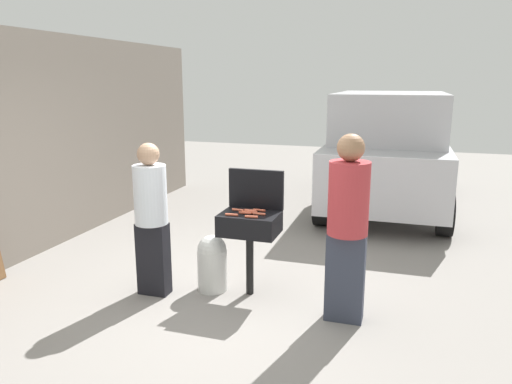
{
  "coord_description": "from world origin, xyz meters",
  "views": [
    {
      "loc": [
        1.83,
        -4.33,
        2.24
      ],
      "look_at": [
        0.21,
        0.76,
        1.0
      ],
      "focal_mm": 34.16,
      "sensor_mm": 36.0,
      "label": 1
    }
  ],
  "objects": [
    {
      "name": "ground_plane",
      "position": [
        0.0,
        0.0,
        0.0
      ],
      "size": [
        24.0,
        24.0,
        0.0
      ],
      "primitive_type": "plane",
      "color": "gray"
    },
    {
      "name": "house_wall_side",
      "position": [
        -2.85,
        1.0,
        1.42
      ],
      "size": [
        0.24,
        8.0,
        2.85
      ],
      "primitive_type": "cube",
      "color": "slate",
      "rests_on": "ground"
    },
    {
      "name": "bbq_grill",
      "position": [
        0.3,
        0.26,
        0.75
      ],
      "size": [
        0.6,
        0.44,
        0.89
      ],
      "color": "black",
      "rests_on": "ground"
    },
    {
      "name": "grill_lid_open",
      "position": [
        0.3,
        0.48,
        1.1
      ],
      "size": [
        0.6,
        0.05,
        0.42
      ],
      "primitive_type": "cube",
      "color": "black",
      "rests_on": "bbq_grill"
    },
    {
      "name": "hot_dog_0",
      "position": [
        0.31,
        0.28,
        0.9
      ],
      "size": [
        0.13,
        0.04,
        0.03
      ],
      "primitive_type": "cylinder",
      "rotation": [
        0.0,
        1.57,
        0.08
      ],
      "color": "#C6593D",
      "rests_on": "bbq_grill"
    },
    {
      "name": "hot_dog_1",
      "position": [
        0.16,
        0.11,
        0.9
      ],
      "size": [
        0.13,
        0.04,
        0.03
      ],
      "primitive_type": "cylinder",
      "rotation": [
        0.0,
        1.57,
        0.1
      ],
      "color": "#C6593D",
      "rests_on": "bbq_grill"
    },
    {
      "name": "hot_dog_2",
      "position": [
        0.15,
        0.3,
        0.9
      ],
      "size": [
        0.13,
        0.04,
        0.03
      ],
      "primitive_type": "cylinder",
      "rotation": [
        0.0,
        1.57,
        -0.08
      ],
      "color": "#C6593D",
      "rests_on": "bbq_grill"
    },
    {
      "name": "hot_dog_3",
      "position": [
        0.28,
        0.32,
        0.9
      ],
      "size": [
        0.13,
        0.03,
        0.03
      ],
      "primitive_type": "cylinder",
      "rotation": [
        0.0,
        1.57,
        0.0
      ],
      "color": "#C6593D",
      "rests_on": "bbq_grill"
    },
    {
      "name": "hot_dog_4",
      "position": [
        0.41,
        0.23,
        0.9
      ],
      "size": [
        0.13,
        0.03,
        0.03
      ],
      "primitive_type": "cylinder",
      "rotation": [
        0.0,
        1.57,
        0.01
      ],
      "color": "#C6593D",
      "rests_on": "bbq_grill"
    },
    {
      "name": "hot_dog_5",
      "position": [
        0.26,
        0.21,
        0.9
      ],
      "size": [
        0.13,
        0.03,
        0.03
      ],
      "primitive_type": "cylinder",
      "rotation": [
        0.0,
        1.57,
        0.06
      ],
      "color": "#B74C33",
      "rests_on": "bbq_grill"
    },
    {
      "name": "hot_dog_6",
      "position": [
        0.28,
        0.25,
        0.9
      ],
      "size": [
        0.13,
        0.04,
        0.03
      ],
      "primitive_type": "cylinder",
      "rotation": [
        0.0,
        1.57,
        -0.1
      ],
      "color": "#AD4228",
      "rests_on": "bbq_grill"
    },
    {
      "name": "hot_dog_7",
      "position": [
        0.37,
        0.36,
        0.9
      ],
      "size": [
        0.13,
        0.03,
        0.03
      ],
      "primitive_type": "cylinder",
      "rotation": [
        0.0,
        1.57,
        -0.05
      ],
      "color": "#B74C33",
      "rests_on": "bbq_grill"
    },
    {
      "name": "hot_dog_8",
      "position": [
        0.37,
        0.1,
        0.9
      ],
      "size": [
        0.13,
        0.04,
        0.03
      ],
      "primitive_type": "cylinder",
      "rotation": [
        0.0,
        1.57,
        0.1
      ],
      "color": "#C6593D",
      "rests_on": "bbq_grill"
    },
    {
      "name": "propane_tank",
      "position": [
        -0.12,
        0.23,
        0.32
      ],
      "size": [
        0.32,
        0.32,
        0.62
      ],
      "color": "silver",
      "rests_on": "ground"
    },
    {
      "name": "person_left",
      "position": [
        -0.68,
        -0.04,
        0.88
      ],
      "size": [
        0.34,
        0.34,
        1.62
      ],
      "rotation": [
        0.0,
        0.0,
        0.08
      ],
      "color": "black",
      "rests_on": "ground"
    },
    {
      "name": "person_right",
      "position": [
        1.33,
        -0.01,
        0.96
      ],
      "size": [
        0.37,
        0.37,
        1.78
      ],
      "rotation": [
        0.0,
        0.0,
        2.89
      ],
      "color": "#333847",
      "rests_on": "ground"
    },
    {
      "name": "parked_minivan",
      "position": [
        1.47,
        4.48,
        1.03
      ],
      "size": [
        2.07,
        4.42,
        2.02
      ],
      "rotation": [
        0.0,
        0.0,
        3.15
      ],
      "color": "#B7B7BC",
      "rests_on": "ground"
    }
  ]
}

